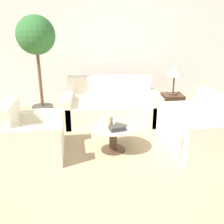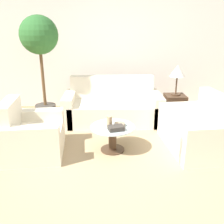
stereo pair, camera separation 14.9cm
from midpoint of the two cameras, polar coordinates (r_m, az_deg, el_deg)
The scene contains 13 objects.
ground_plane at distance 3.44m, azimuth 2.10°, elevation -13.60°, with size 14.00×14.00×0.00m, color #9E754C.
wall_back at distance 5.92m, azimuth 0.24°, elevation 13.71°, with size 10.00×0.06×2.60m.
rug at distance 3.98m, azimuth 1.20°, elevation -8.64°, with size 3.63×3.43×0.01m.
sofa_main at distance 5.08m, azimuth 0.95°, elevation 1.03°, with size 1.92×0.89×0.88m.
armchair at distance 3.93m, azimuth -17.13°, elevation -5.44°, with size 0.89×0.98×0.85m.
loveseat at distance 4.21m, azimuth 20.45°, elevation -4.14°, with size 0.95×1.32×0.87m.
coffee_table at distance 3.87m, azimuth 1.23°, elevation -5.25°, with size 0.68×0.68×0.40m.
side_table at distance 5.22m, azimuth 14.85°, elevation 0.83°, with size 0.40×0.40×0.56m.
table_lamp at distance 5.04m, azimuth 15.56°, elevation 8.79°, with size 0.30×0.30×0.59m.
potted_plant at distance 5.07m, azimuth -15.32°, elevation 14.34°, with size 0.72×0.72×2.06m.
vase at distance 3.75m, azimuth 0.52°, elevation -2.23°, with size 0.09×0.09×0.17m.
bowl at distance 3.82m, azimuth 2.90°, elevation -2.86°, with size 0.17×0.17×0.05m.
book_stack at distance 3.66m, azimuth 2.10°, elevation -3.70°, with size 0.26×0.21×0.07m.
Camera 2 is at (-0.14, -2.89, 1.86)m, focal length 40.00 mm.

